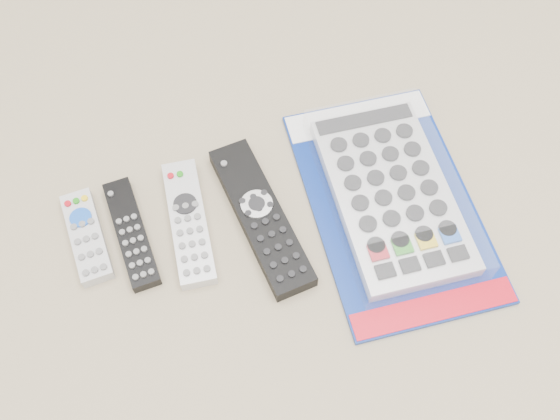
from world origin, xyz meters
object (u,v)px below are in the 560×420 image
object	(u,v)px
remote_small_grey	(87,236)
jumbo_remote_packaged	(392,193)
remote_slim_black	(131,234)
remote_silver_dvd	(189,222)
remote_large_black	(261,216)

from	to	relation	value
remote_small_grey	jumbo_remote_packaged	size ratio (longest dim) A/B	0.36
remote_slim_black	remote_silver_dvd	world-z (taller)	remote_silver_dvd
remote_slim_black	jumbo_remote_packaged	size ratio (longest dim) A/B	0.44
remote_large_black	remote_silver_dvd	bearing A→B (deg)	160.43
remote_silver_dvd	remote_large_black	bearing A→B (deg)	-8.10
remote_large_black	jumbo_remote_packaged	bearing A→B (deg)	-14.29
remote_small_grey	remote_large_black	size ratio (longest dim) A/B	0.57
jumbo_remote_packaged	remote_large_black	bearing A→B (deg)	175.61
jumbo_remote_packaged	remote_small_grey	bearing A→B (deg)	174.06
remote_small_grey	remote_large_black	bearing A→B (deg)	-14.31
remote_large_black	remote_small_grey	bearing A→B (deg)	162.95
jumbo_remote_packaged	remote_slim_black	bearing A→B (deg)	174.68
remote_silver_dvd	jumbo_remote_packaged	xyz separation A→B (m)	(0.27, -0.06, 0.01)
remote_large_black	jumbo_remote_packaged	distance (m)	0.18
remote_slim_black	jumbo_remote_packaged	distance (m)	0.35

